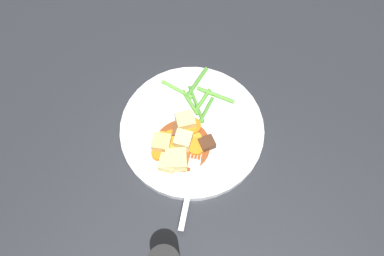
% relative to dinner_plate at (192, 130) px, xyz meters
% --- Properties ---
extents(ground_plane, '(3.00, 3.00, 0.00)m').
position_rel_dinner_plate_xyz_m(ground_plane, '(0.00, 0.00, -0.01)').
color(ground_plane, '#26282D').
extents(dinner_plate, '(0.28, 0.28, 0.02)m').
position_rel_dinner_plate_xyz_m(dinner_plate, '(0.00, 0.00, 0.00)').
color(dinner_plate, white).
rests_on(dinner_plate, ground_plane).
extents(stew_sauce, '(0.11, 0.11, 0.00)m').
position_rel_dinner_plate_xyz_m(stew_sauce, '(0.04, -0.00, 0.01)').
color(stew_sauce, brown).
rests_on(stew_sauce, dinner_plate).
extents(carrot_slice_0, '(0.03, 0.03, 0.01)m').
position_rel_dinner_plate_xyz_m(carrot_slice_0, '(0.04, -0.02, 0.02)').
color(carrot_slice_0, orange).
rests_on(carrot_slice_0, dinner_plate).
extents(carrot_slice_1, '(0.04, 0.04, 0.01)m').
position_rel_dinner_plate_xyz_m(carrot_slice_1, '(0.02, 0.01, 0.01)').
color(carrot_slice_1, orange).
rests_on(carrot_slice_1, dinner_plate).
extents(carrot_slice_2, '(0.03, 0.03, 0.01)m').
position_rel_dinner_plate_xyz_m(carrot_slice_2, '(0.05, -0.04, 0.01)').
color(carrot_slice_2, orange).
rests_on(carrot_slice_2, dinner_plate).
extents(carrot_slice_3, '(0.04, 0.04, 0.01)m').
position_rel_dinner_plate_xyz_m(carrot_slice_3, '(0.07, -0.02, 0.01)').
color(carrot_slice_3, orange).
rests_on(carrot_slice_3, dinner_plate).
extents(carrot_slice_4, '(0.04, 0.04, 0.01)m').
position_rel_dinner_plate_xyz_m(carrot_slice_4, '(0.03, 0.03, 0.01)').
color(carrot_slice_4, orange).
rests_on(carrot_slice_4, dinner_plate).
extents(carrot_slice_5, '(0.03, 0.03, 0.01)m').
position_rel_dinner_plate_xyz_m(carrot_slice_5, '(0.08, -0.03, 0.01)').
color(carrot_slice_5, orange).
rests_on(carrot_slice_5, dinner_plate).
extents(carrot_slice_6, '(0.04, 0.04, 0.01)m').
position_rel_dinner_plate_xyz_m(carrot_slice_6, '(0.00, 0.00, 0.02)').
color(carrot_slice_6, orange).
rests_on(carrot_slice_6, dinner_plate).
extents(carrot_slice_7, '(0.04, 0.04, 0.01)m').
position_rel_dinner_plate_xyz_m(carrot_slice_7, '(0.05, -0.01, 0.02)').
color(carrot_slice_7, orange).
rests_on(carrot_slice_7, dinner_plate).
extents(potato_chunk_0, '(0.04, 0.04, 0.03)m').
position_rel_dinner_plate_xyz_m(potato_chunk_0, '(0.06, -0.03, 0.02)').
color(potato_chunk_0, '#DBBC6B').
rests_on(potato_chunk_0, dinner_plate).
extents(potato_chunk_1, '(0.04, 0.04, 0.03)m').
position_rel_dinner_plate_xyz_m(potato_chunk_1, '(0.04, 0.00, 0.02)').
color(potato_chunk_1, '#EAD68C').
rests_on(potato_chunk_1, dinner_plate).
extents(potato_chunk_2, '(0.05, 0.05, 0.03)m').
position_rel_dinner_plate_xyz_m(potato_chunk_2, '(-0.00, -0.01, 0.02)').
color(potato_chunk_2, '#E5CC7A').
rests_on(potato_chunk_2, dinner_plate).
extents(potato_chunk_3, '(0.05, 0.05, 0.03)m').
position_rel_dinner_plate_xyz_m(potato_chunk_3, '(0.08, 0.01, 0.02)').
color(potato_chunk_3, '#E5CC7A').
rests_on(potato_chunk_3, dinner_plate).
extents(potato_chunk_4, '(0.04, 0.04, 0.02)m').
position_rel_dinner_plate_xyz_m(potato_chunk_4, '(0.09, -0.01, 0.02)').
color(potato_chunk_4, '#E5CC7A').
rests_on(potato_chunk_4, dinner_plate).
extents(meat_chunk_0, '(0.03, 0.03, 0.02)m').
position_rel_dinner_plate_xyz_m(meat_chunk_0, '(0.02, -0.02, 0.02)').
color(meat_chunk_0, brown).
rests_on(meat_chunk_0, dinner_plate).
extents(meat_chunk_1, '(0.04, 0.04, 0.02)m').
position_rel_dinner_plate_xyz_m(meat_chunk_1, '(0.02, 0.04, 0.02)').
color(meat_chunk_1, '#4C2B19').
rests_on(meat_chunk_1, dinner_plate).
extents(green_bean_0, '(0.04, 0.05, 0.01)m').
position_rel_dinner_plate_xyz_m(green_bean_0, '(-0.05, -0.03, 0.01)').
color(green_bean_0, '#599E38').
rests_on(green_bean_0, dinner_plate).
extents(green_bean_1, '(0.06, 0.01, 0.01)m').
position_rel_dinner_plate_xyz_m(green_bean_1, '(-0.06, -0.01, 0.01)').
color(green_bean_1, '#599E38').
rests_on(green_bean_1, dinner_plate).
extents(green_bean_2, '(0.01, 0.08, 0.01)m').
position_rel_dinner_plate_xyz_m(green_bean_2, '(-0.08, 0.01, 0.01)').
color(green_bean_2, '#599E38').
rests_on(green_bean_2, dinner_plate).
extents(green_bean_3, '(0.01, 0.07, 0.01)m').
position_rel_dinner_plate_xyz_m(green_bean_3, '(-0.06, -0.06, 0.01)').
color(green_bean_3, '#66AD42').
rests_on(green_bean_3, dinner_plate).
extents(green_bean_4, '(0.06, 0.01, 0.01)m').
position_rel_dinner_plate_xyz_m(green_bean_4, '(-0.04, 0.01, 0.01)').
color(green_bean_4, '#4C8E33').
rests_on(green_bean_4, dinner_plate).
extents(green_bean_5, '(0.08, 0.01, 0.01)m').
position_rel_dinner_plate_xyz_m(green_bean_5, '(-0.09, -0.04, 0.01)').
color(green_bean_5, '#4C8E33').
rests_on(green_bean_5, dinner_plate).
extents(green_bean_6, '(0.06, 0.06, 0.01)m').
position_rel_dinner_plate_xyz_m(green_bean_6, '(-0.05, -0.01, 0.01)').
color(green_bean_6, '#4C8E33').
rests_on(green_bean_6, dinner_plate).
extents(fork, '(0.17, 0.06, 0.00)m').
position_rel_dinner_plate_xyz_m(fork, '(0.09, 0.04, 0.01)').
color(fork, silver).
rests_on(fork, dinner_plate).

